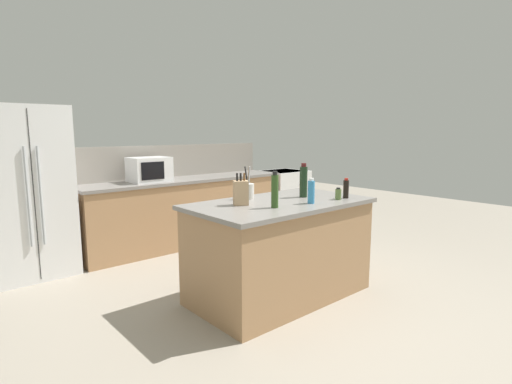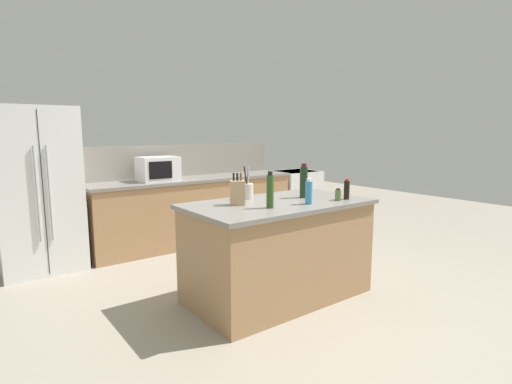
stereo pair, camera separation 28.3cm
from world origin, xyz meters
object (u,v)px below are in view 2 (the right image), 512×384
at_px(soy_sauce_bottle, 347,190).
at_px(utensil_crock, 247,190).
at_px(range_oven, 295,197).
at_px(dish_soap_bottle, 309,192).
at_px(wine_bottle, 304,182).
at_px(refrigerator, 38,190).
at_px(spice_jar_oregano, 338,195).
at_px(microwave, 158,169).
at_px(knife_block, 237,192).
at_px(olive_oil_bottle, 270,191).

bearing_deg(soy_sauce_bottle, utensil_crock, 141.30).
distance_m(range_oven, dish_soap_bottle, 3.28).
xyz_separation_m(range_oven, wine_bottle, (-1.88, -2.17, 0.63)).
height_order(refrigerator, spice_jar_oregano, refrigerator).
height_order(dish_soap_bottle, spice_jar_oregano, dish_soap_bottle).
relative_size(range_oven, wine_bottle, 2.68).
height_order(microwave, utensil_crock, same).
relative_size(microwave, dish_soap_bottle, 2.15).
height_order(knife_block, spice_jar_oregano, knife_block).
distance_m(microwave, soy_sauce_bottle, 2.64).
bearing_deg(refrigerator, knife_block, -58.99).
bearing_deg(olive_oil_bottle, wine_bottle, 19.87).
xyz_separation_m(knife_block, olive_oil_bottle, (0.14, -0.29, 0.04)).
xyz_separation_m(microwave, wine_bottle, (0.60, -2.17, 0.00)).
relative_size(refrigerator, wine_bottle, 5.46).
distance_m(spice_jar_oregano, olive_oil_bottle, 0.77).
bearing_deg(dish_soap_bottle, wine_bottle, 53.70).
height_order(knife_block, wine_bottle, wine_bottle).
distance_m(utensil_crock, dish_soap_bottle, 0.64).
xyz_separation_m(wine_bottle, soy_sauce_bottle, (0.27, -0.32, -0.07)).
height_order(utensil_crock, soy_sauce_bottle, utensil_crock).
xyz_separation_m(wine_bottle, spice_jar_oregano, (0.14, -0.33, -0.11)).
height_order(utensil_crock, wine_bottle, wine_bottle).
relative_size(range_oven, microwave, 1.82).
relative_size(microwave, wine_bottle, 1.47).
bearing_deg(utensil_crock, spice_jar_oregano, -44.01).
bearing_deg(refrigerator, spice_jar_oregano, -49.36).
relative_size(range_oven, soy_sauce_bottle, 4.60).
relative_size(microwave, utensil_crock, 1.57).
xyz_separation_m(utensil_crock, wine_bottle, (0.49, -0.29, 0.08)).
distance_m(dish_soap_bottle, soy_sauce_bottle, 0.48).
bearing_deg(microwave, olive_oil_bottle, -90.11).
distance_m(dish_soap_bottle, spice_jar_oregano, 0.36).
bearing_deg(olive_oil_bottle, soy_sauce_bottle, -6.67).
bearing_deg(knife_block, refrigerator, 151.33).
bearing_deg(soy_sauce_bottle, dish_soap_bottle, 175.91).
xyz_separation_m(microwave, spice_jar_oregano, (0.75, -2.49, -0.11)).
bearing_deg(utensil_crock, olive_oil_bottle, -103.31).
height_order(microwave, spice_jar_oregano, microwave).
height_order(knife_block, dish_soap_bottle, knife_block).
relative_size(dish_soap_bottle, soy_sauce_bottle, 1.17).
bearing_deg(knife_block, soy_sauce_bottle, 9.08).
bearing_deg(soy_sauce_bottle, spice_jar_oregano, -178.56).
bearing_deg(knife_block, range_oven, 68.83).
bearing_deg(microwave, refrigerator, 177.95).
bearing_deg(range_oven, spice_jar_oregano, -124.85).
distance_m(wine_bottle, spice_jar_oregano, 0.37).
relative_size(refrigerator, knife_block, 6.46).
relative_size(microwave, soy_sauce_bottle, 2.52).
height_order(wine_bottle, spice_jar_oregano, wine_bottle).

